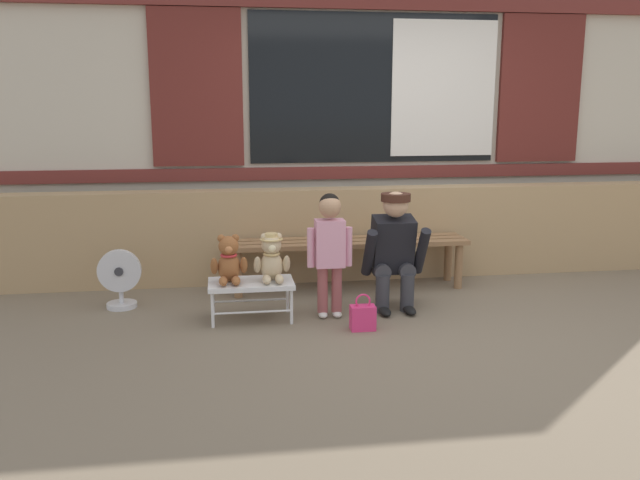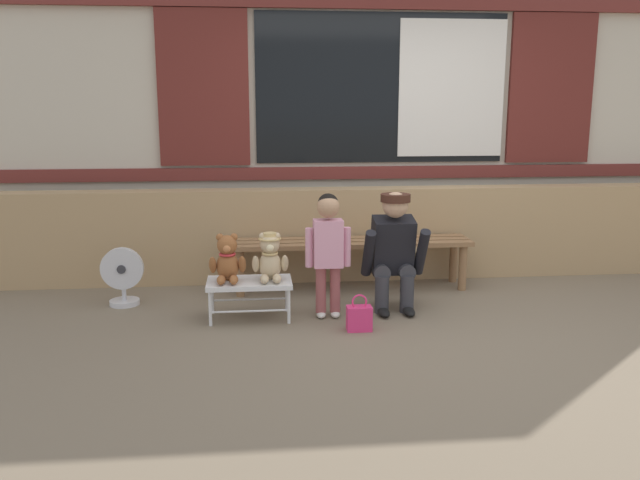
# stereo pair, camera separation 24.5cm
# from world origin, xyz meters

# --- Properties ---
(ground_plane) EXTENTS (60.00, 60.00, 0.00)m
(ground_plane) POSITION_xyz_m (0.00, 0.00, 0.00)
(ground_plane) COLOR #756651
(brick_low_wall) EXTENTS (7.99, 0.25, 0.85)m
(brick_low_wall) POSITION_xyz_m (0.00, 1.43, 0.42)
(brick_low_wall) COLOR tan
(brick_low_wall) RESTS_ON ground
(shop_facade) EXTENTS (8.16, 0.26, 3.63)m
(shop_facade) POSITION_xyz_m (0.00, 1.94, 1.82)
(shop_facade) COLOR beige
(shop_facade) RESTS_ON ground
(wooden_bench_long) EXTENTS (2.10, 0.40, 0.44)m
(wooden_bench_long) POSITION_xyz_m (-0.40, 1.06, 0.37)
(wooden_bench_long) COLOR #8E6642
(wooden_bench_long) RESTS_ON ground
(small_display_bench) EXTENTS (0.64, 0.36, 0.30)m
(small_display_bench) POSITION_xyz_m (-1.28, 0.32, 0.27)
(small_display_bench) COLOR silver
(small_display_bench) RESTS_ON ground
(teddy_bear_plain) EXTENTS (0.28, 0.26, 0.36)m
(teddy_bear_plain) POSITION_xyz_m (-1.44, 0.32, 0.46)
(teddy_bear_plain) COLOR #93562D
(teddy_bear_plain) RESTS_ON small_display_bench
(teddy_bear_with_hat) EXTENTS (0.28, 0.27, 0.36)m
(teddy_bear_with_hat) POSITION_xyz_m (-1.12, 0.32, 0.47)
(teddy_bear_with_hat) COLOR #CCB289
(teddy_bear_with_hat) RESTS_ON small_display_bench
(child_standing) EXTENTS (0.35, 0.18, 0.96)m
(child_standing) POSITION_xyz_m (-0.68, 0.30, 0.59)
(child_standing) COLOR #994C4C
(child_standing) RESTS_ON ground
(adult_crouching) EXTENTS (0.50, 0.49, 0.95)m
(adult_crouching) POSITION_xyz_m (-0.14, 0.43, 0.48)
(adult_crouching) COLOR #333338
(adult_crouching) RESTS_ON ground
(handbag_on_ground) EXTENTS (0.18, 0.11, 0.27)m
(handbag_on_ground) POSITION_xyz_m (-0.49, -0.04, 0.10)
(handbag_on_ground) COLOR #E53370
(handbag_on_ground) RESTS_ON ground
(floor_fan) EXTENTS (0.34, 0.24, 0.48)m
(floor_fan) POSITION_xyz_m (-2.31, 0.76, 0.24)
(floor_fan) COLOR silver
(floor_fan) RESTS_ON ground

